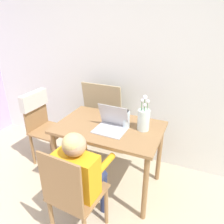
% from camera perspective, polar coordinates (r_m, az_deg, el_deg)
% --- Properties ---
extents(wall_back, '(6.40, 0.05, 2.50)m').
position_cam_1_polar(wall_back, '(2.64, 5.54, 12.16)').
color(wall_back, white).
rests_on(wall_back, ground_plane).
extents(dining_table, '(1.08, 0.69, 0.75)m').
position_cam_1_polar(dining_table, '(2.29, -0.73, -6.09)').
color(dining_table, olive).
rests_on(dining_table, ground_plane).
extents(chair_occupied, '(0.43, 0.43, 0.92)m').
position_cam_1_polar(chair_occupied, '(1.90, -10.18, -20.67)').
color(chair_occupied, olive).
rests_on(chair_occupied, ground_plane).
extents(chair_spare, '(0.44, 0.41, 0.93)m').
position_cam_1_polar(chair_spare, '(2.88, -18.19, -1.09)').
color(chair_spare, olive).
rests_on(chair_spare, ground_plane).
extents(person_seated, '(0.39, 0.45, 1.02)m').
position_cam_1_polar(person_seated, '(1.86, -8.31, -14.73)').
color(person_seated, orange).
rests_on(person_seated, ground_plane).
extents(laptop, '(0.31, 0.26, 0.25)m').
position_cam_1_polar(laptop, '(2.16, -0.14, -3.14)').
color(laptop, '#B2B2B7').
rests_on(laptop, dining_table).
extents(flower_vase, '(0.12, 0.12, 0.35)m').
position_cam_1_polar(flower_vase, '(2.14, 8.27, -1.78)').
color(flower_vase, silver).
rests_on(flower_vase, dining_table).
extents(water_bottle, '(0.07, 0.07, 0.20)m').
position_cam_1_polar(water_bottle, '(2.17, 3.75, -1.97)').
color(water_bottle, silver).
rests_on(water_bottle, dining_table).
extents(cardboard_panel, '(0.52, 0.16, 1.03)m').
position_cam_1_polar(cardboard_panel, '(2.89, -2.24, -2.13)').
color(cardboard_panel, tan).
rests_on(cardboard_panel, ground_plane).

